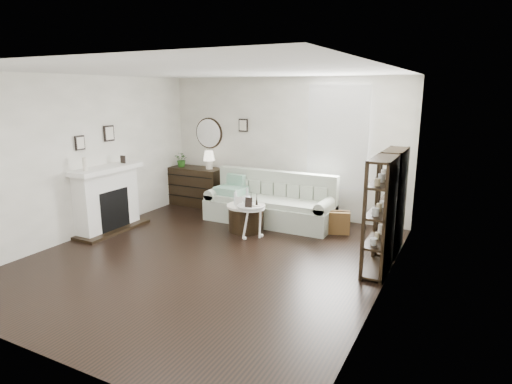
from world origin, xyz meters
The scene contains 18 objects.
room centered at (0.73, 2.70, 1.60)m, with size 5.50×5.50×5.50m.
fireplace centered at (-2.32, 0.30, 0.54)m, with size 0.50×1.40×1.84m.
shelf_unit_far centered at (2.33, 1.55, 0.80)m, with size 0.30×0.80×1.60m.
shelf_unit_near centered at (2.33, 0.65, 0.80)m, with size 0.30×0.80×1.60m.
sofa centered at (0.04, 2.08, 0.31)m, with size 2.44×0.84×0.95m.
quilt centered at (-0.76, 1.95, 0.56)m, with size 0.55×0.45×0.14m, color #28936B.
suitcase centered at (1.28, 1.97, 0.20)m, with size 0.59×0.20×0.39m, color brown.
dresser centered at (-1.95, 2.47, 0.41)m, with size 1.24×0.53×0.82m.
table_lamp centered at (-1.59, 2.47, 1.02)m, with size 0.24×0.24×0.39m, color white, non-canonical shape.
potted_plant centered at (-2.26, 2.42, 0.99)m, with size 0.29×0.25×0.32m, color #245819.
drum_table centered at (-0.13, 1.40, 0.24)m, with size 0.68×0.68×0.47m.
pedestal_table centered at (0.12, 1.12, 0.52)m, with size 0.47×0.47×0.56m.
eiffel_drum centered at (-0.05, 1.45, 0.58)m, with size 0.12×0.12×0.21m, color black, non-canonical shape.
bottle_drum centered at (-0.30, 1.32, 0.61)m, with size 0.06×0.06×0.27m, color silver.
card_frame_drum centered at (-0.17, 1.23, 0.56)m, with size 0.13×0.01×0.18m, color silver.
eiffel_ped centered at (0.21, 1.15, 0.65)m, with size 0.10×0.10×0.17m, color black, non-canonical shape.
flask_ped centered at (0.04, 1.14, 0.71)m, with size 0.15×0.15×0.29m, color silver, non-canonical shape.
card_frame_ped centered at (0.14, 1.00, 0.65)m, with size 0.12×0.01×0.16m, color black.
Camera 1 is at (3.36, -5.01, 2.45)m, focal length 30.00 mm.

